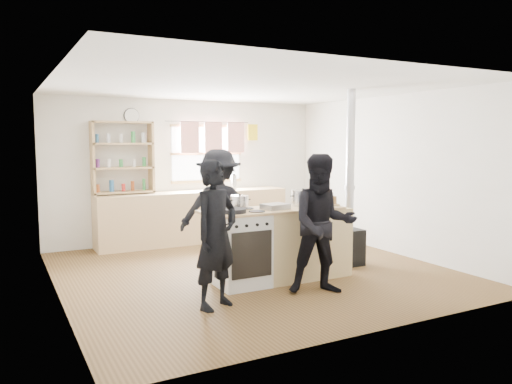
# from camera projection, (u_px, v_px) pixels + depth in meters

# --- Properties ---
(ground) EXTENTS (5.00, 5.00, 0.01)m
(ground) POSITION_uv_depth(u_px,v_px,m) (252.00, 271.00, 6.87)
(ground) COLOR brown
(ground) RESTS_ON ground
(back_counter) EXTENTS (3.40, 0.55, 0.90)m
(back_counter) POSITION_uv_depth(u_px,v_px,m) (195.00, 217.00, 8.78)
(back_counter) COLOR #D6B381
(back_counter) RESTS_ON ground
(shelving_unit) EXTENTS (1.00, 0.28, 1.20)m
(shelving_unit) POSITION_uv_depth(u_px,v_px,m) (123.00, 157.00, 8.22)
(shelving_unit) COLOR tan
(shelving_unit) RESTS_ON back_counter
(thermos) EXTENTS (0.10, 0.10, 0.27)m
(thermos) POSITION_uv_depth(u_px,v_px,m) (234.00, 182.00, 9.07)
(thermos) COLOR silver
(thermos) RESTS_ON back_counter
(cooking_island) EXTENTS (1.97, 0.64, 0.93)m
(cooking_island) POSITION_uv_depth(u_px,v_px,m) (282.00, 244.00, 6.40)
(cooking_island) COLOR silver
(cooking_island) RESTS_ON ground
(skillet_greens) EXTENTS (0.44, 0.44, 0.05)m
(skillet_greens) POSITION_uv_depth(u_px,v_px,m) (232.00, 210.00, 5.93)
(skillet_greens) COLOR black
(skillet_greens) RESTS_ON cooking_island
(roast_tray) EXTENTS (0.35, 0.30, 0.07)m
(roast_tray) POSITION_uv_depth(u_px,v_px,m) (275.00, 206.00, 6.24)
(roast_tray) COLOR silver
(roast_tray) RESTS_ON cooking_island
(stockpot_stove) EXTENTS (0.23, 0.23, 0.19)m
(stockpot_stove) POSITION_uv_depth(u_px,v_px,m) (240.00, 202.00, 6.31)
(stockpot_stove) COLOR silver
(stockpot_stove) RESTS_ON cooking_island
(stockpot_counter) EXTENTS (0.31, 0.31, 0.23)m
(stockpot_counter) POSITION_uv_depth(u_px,v_px,m) (303.00, 198.00, 6.58)
(stockpot_counter) COLOR #B2B2B4
(stockpot_counter) RESTS_ON cooking_island
(bread_board) EXTENTS (0.32, 0.27, 0.12)m
(bread_board) POSITION_uv_depth(u_px,v_px,m) (327.00, 201.00, 6.62)
(bread_board) COLOR tan
(bread_board) RESTS_ON cooking_island
(flue_heater) EXTENTS (0.35, 0.35, 2.50)m
(flue_heater) POSITION_uv_depth(u_px,v_px,m) (349.00, 220.00, 7.14)
(flue_heater) COLOR black
(flue_heater) RESTS_ON ground
(person_near_left) EXTENTS (0.68, 0.59, 1.59)m
(person_near_left) POSITION_uv_depth(u_px,v_px,m) (216.00, 234.00, 5.29)
(person_near_left) COLOR black
(person_near_left) RESTS_ON ground
(person_near_right) EXTENTS (0.97, 0.87, 1.63)m
(person_near_right) POSITION_uv_depth(u_px,v_px,m) (323.00, 224.00, 5.80)
(person_near_right) COLOR black
(person_near_right) RESTS_ON ground
(person_far) EXTENTS (1.22, 0.96, 1.67)m
(person_far) POSITION_uv_depth(u_px,v_px,m) (219.00, 209.00, 6.95)
(person_far) COLOR black
(person_far) RESTS_ON ground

